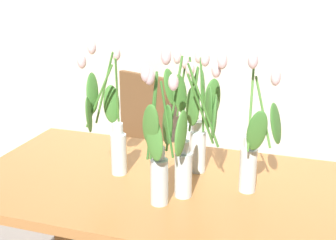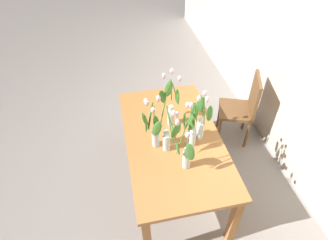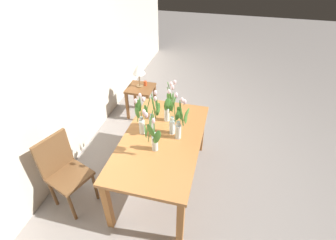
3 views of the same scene
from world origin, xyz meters
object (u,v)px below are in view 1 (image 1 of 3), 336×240
at_px(tulip_vase_5, 254,152).
at_px(dining_chair, 134,137).
at_px(tulip_vase_0, 196,126).
at_px(dining_table, 159,201).
at_px(tulip_vase_1, 160,156).
at_px(tulip_vase_2, 190,145).
at_px(tulip_vase_3, 110,127).
at_px(tulip_vase_4, 187,122).

distance_m(tulip_vase_5, dining_chair, 1.40).
xyz_separation_m(tulip_vase_0, dining_chair, (-0.65, 0.86, -0.43)).
height_order(dining_table, tulip_vase_1, tulip_vase_1).
relative_size(tulip_vase_1, tulip_vase_2, 0.93).
distance_m(dining_table, tulip_vase_1, 0.37).
distance_m(dining_table, tulip_vase_2, 0.35).
height_order(tulip_vase_0, tulip_vase_1, tulip_vase_1).
relative_size(tulip_vase_0, tulip_vase_1, 0.99).
distance_m(tulip_vase_3, tulip_vase_4, 0.36).
xyz_separation_m(tulip_vase_5, dining_chair, (-0.91, 0.98, -0.39)).
height_order(tulip_vase_3, tulip_vase_4, tulip_vase_3).
bearing_deg(tulip_vase_1, tulip_vase_0, 82.42).
bearing_deg(dining_chair, tulip_vase_5, -47.17).
xyz_separation_m(dining_table, tulip_vase_5, (0.38, 0.01, 0.27)).
xyz_separation_m(dining_table, tulip_vase_4, (0.04, 0.26, 0.28)).
bearing_deg(tulip_vase_2, tulip_vase_0, 98.51).
bearing_deg(tulip_vase_0, tulip_vase_1, -97.58).
distance_m(tulip_vase_2, tulip_vase_5, 0.25).
bearing_deg(tulip_vase_5, tulip_vase_0, 154.46).
bearing_deg(tulip_vase_5, tulip_vase_3, 178.91).
bearing_deg(dining_table, tulip_vase_3, 173.59).
bearing_deg(tulip_vase_1, dining_chair, 116.74).
xyz_separation_m(tulip_vase_0, tulip_vase_4, (-0.08, 0.12, -0.03)).
height_order(tulip_vase_1, tulip_vase_4, tulip_vase_1).
height_order(dining_table, tulip_vase_0, tulip_vase_0).
bearing_deg(tulip_vase_2, dining_chair, 122.23).
height_order(tulip_vase_5, dining_chair, tulip_vase_5).
bearing_deg(tulip_vase_2, tulip_vase_5, 23.56).
relative_size(tulip_vase_3, tulip_vase_4, 1.10).
bearing_deg(tulip_vase_2, dining_table, 150.94).
height_order(tulip_vase_2, tulip_vase_5, tulip_vase_2).
distance_m(dining_table, tulip_vase_4, 0.38).
relative_size(tulip_vase_0, tulip_vase_4, 1.04).
xyz_separation_m(tulip_vase_1, tulip_vase_4, (-0.03, 0.46, -0.02)).
distance_m(tulip_vase_1, tulip_vase_4, 0.46).
xyz_separation_m(dining_table, tulip_vase_1, (0.07, -0.20, 0.30)).
distance_m(tulip_vase_2, tulip_vase_3, 0.40).
bearing_deg(tulip_vase_3, tulip_vase_4, 40.32).
bearing_deg(tulip_vase_1, tulip_vase_2, 55.57).
xyz_separation_m(tulip_vase_2, tulip_vase_3, (-0.38, 0.11, -0.01)).
bearing_deg(tulip_vase_3, tulip_vase_2, -16.18).
bearing_deg(tulip_vase_4, tulip_vase_0, -56.83).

